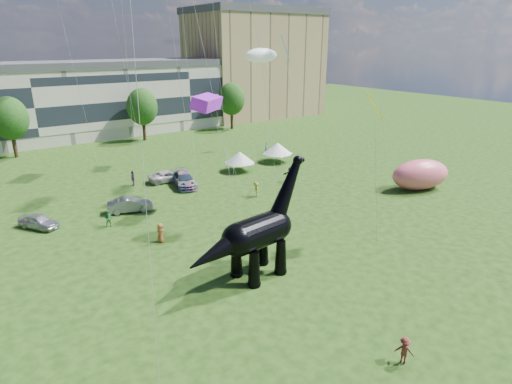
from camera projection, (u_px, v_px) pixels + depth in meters
ground at (326, 291)px, 29.55m from camera, size 220.00×220.00×0.00m
terrace_row at (29, 107)px, 70.77m from camera, size 78.00×11.00×12.00m
apartment_block at (255, 66)px, 97.71m from camera, size 28.00×18.00×22.00m
tree_mid_left at (9, 115)px, 61.57m from camera, size 5.20×5.20×9.44m
tree_mid_right at (142, 104)px, 72.53m from camera, size 5.20×5.20×9.44m
tree_far_right at (231, 96)px, 82.39m from camera, size 5.20×5.20×9.44m
dinosaur_sculpture at (254, 236)px, 30.27m from camera, size 10.67×3.27×8.69m
car_silver at (38, 221)px, 39.28m from camera, size 3.49×4.13×1.33m
car_grey at (130, 205)px, 43.05m from camera, size 4.69×2.84×1.46m
car_white at (168, 176)px, 52.46m from camera, size 4.95×2.65×1.32m
car_dark at (184, 180)px, 50.67m from camera, size 3.53×5.88×1.60m
gazebo_near at (240, 157)px, 56.22m from camera, size 4.52×4.52×2.66m
gazebo_far at (277, 148)px, 60.52m from camera, size 5.25×5.25×2.82m
inflatable_pink at (420, 175)px, 49.28m from camera, size 7.86×5.60×3.55m
visitors at (180, 211)px, 41.17m from camera, size 46.09×41.30×1.85m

